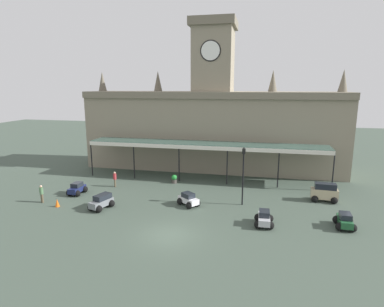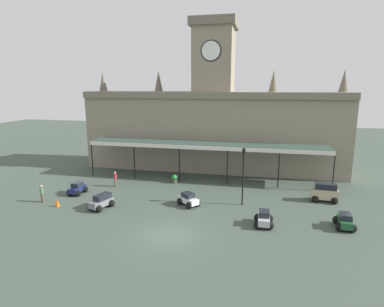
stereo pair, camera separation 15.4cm
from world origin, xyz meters
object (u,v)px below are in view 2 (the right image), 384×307
object	(u,v)px
car_silver_sedan	(264,219)
pedestrian_crossing_forecourt	(115,178)
car_beige_van	(325,193)
traffic_cone	(57,203)
victorian_lamppost	(243,170)
planter_forecourt_centre	(174,179)
car_grey_estate	(102,202)
car_navy_sedan	(77,189)
car_green_sedan	(345,222)
pedestrian_near_entrance	(42,193)
car_white_sedan	(188,200)

from	to	relation	value
car_silver_sedan	pedestrian_crossing_forecourt	size ratio (longest dim) A/B	1.24
car_beige_van	traffic_cone	bearing A→B (deg)	-164.33
victorian_lamppost	planter_forecourt_centre	distance (m)	9.81
car_grey_estate	car_navy_sedan	bearing A→B (deg)	144.82
victorian_lamppost	car_navy_sedan	bearing A→B (deg)	-177.88
car_beige_van	car_grey_estate	bearing A→B (deg)	-162.47
pedestrian_crossing_forecourt	planter_forecourt_centre	bearing A→B (deg)	23.91
car_grey_estate	planter_forecourt_centre	size ratio (longest dim) A/B	2.52
car_grey_estate	car_green_sedan	size ratio (longest dim) A/B	1.16
pedestrian_crossing_forecourt	car_silver_sedan	bearing A→B (deg)	-22.70
car_green_sedan	pedestrian_near_entrance	xyz separation A→B (m)	(-26.35, -0.21, 0.41)
car_green_sedan	traffic_cone	size ratio (longest dim) A/B	2.89
pedestrian_near_entrance	car_white_sedan	bearing A→B (deg)	9.06
pedestrian_near_entrance	victorian_lamppost	bearing A→B (deg)	10.59
car_green_sedan	planter_forecourt_centre	size ratio (longest dim) A/B	2.17
car_silver_sedan	car_beige_van	distance (m)	8.68
victorian_lamppost	car_green_sedan	bearing A→B (deg)	-21.96
car_white_sedan	planter_forecourt_centre	size ratio (longest dim) A/B	2.34
victorian_lamppost	car_silver_sedan	bearing A→B (deg)	-64.59
car_navy_sedan	car_silver_sedan	xyz separation A→B (m)	(18.41, -3.50, 0.00)
car_silver_sedan	traffic_cone	distance (m)	18.23
car_white_sedan	car_grey_estate	bearing A→B (deg)	-162.13
pedestrian_crossing_forecourt	planter_forecourt_centre	xyz separation A→B (m)	(5.91, 2.62, -0.42)
car_navy_sedan	pedestrian_near_entrance	distance (m)	3.42
car_navy_sedan	planter_forecourt_centre	size ratio (longest dim) A/B	2.14
victorian_lamppost	traffic_cone	world-z (taller)	victorian_lamppost
car_silver_sedan	car_beige_van	xyz separation A→B (m)	(5.55, 6.67, 0.30)
car_navy_sedan	car_white_sedan	xyz separation A→B (m)	(11.68, -0.66, 0.00)
car_white_sedan	car_beige_van	distance (m)	12.86
car_navy_sedan	car_grey_estate	xyz separation A→B (m)	(4.31, -3.04, 0.06)
car_green_sedan	pedestrian_near_entrance	world-z (taller)	pedestrian_near_entrance
car_silver_sedan	victorian_lamppost	distance (m)	5.35
car_green_sedan	pedestrian_crossing_forecourt	size ratio (longest dim) A/B	1.25
car_grey_estate	car_white_sedan	distance (m)	7.75
car_grey_estate	car_white_sedan	size ratio (longest dim) A/B	1.08
car_silver_sedan	pedestrian_near_entrance	size ratio (longest dim) A/B	1.24
pedestrian_near_entrance	traffic_cone	bearing A→B (deg)	-18.14
car_beige_van	victorian_lamppost	distance (m)	8.31
pedestrian_near_entrance	car_grey_estate	bearing A→B (deg)	-1.96
car_grey_estate	traffic_cone	size ratio (longest dim) A/B	3.35
car_beige_van	victorian_lamppost	world-z (taller)	victorian_lamppost
car_beige_van	pedestrian_crossing_forecourt	distance (m)	21.31
pedestrian_near_entrance	pedestrian_crossing_forecourt	xyz separation A→B (m)	(4.54, 5.91, 0.00)
car_green_sedan	car_white_sedan	bearing A→B (deg)	171.28
car_silver_sedan	pedestrian_crossing_forecourt	distance (m)	17.09
car_silver_sedan	car_beige_van	size ratio (longest dim) A/B	0.84
car_grey_estate	car_silver_sedan	bearing A→B (deg)	-1.89
car_white_sedan	traffic_cone	size ratio (longest dim) A/B	3.11
pedestrian_near_entrance	car_beige_van	bearing A→B (deg)	13.05
pedestrian_near_entrance	pedestrian_crossing_forecourt	bearing A→B (deg)	52.49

